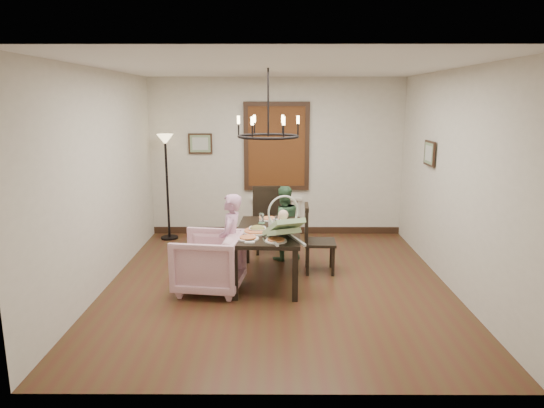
{
  "coord_description": "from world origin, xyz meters",
  "views": [
    {
      "loc": [
        -0.05,
        -6.12,
        2.41
      ],
      "look_at": [
        -0.07,
        0.19,
        1.05
      ],
      "focal_mm": 32.0,
      "sensor_mm": 36.0,
      "label": 1
    }
  ],
  "objects_px": {
    "dining_table": "(268,236)",
    "floor_lamp": "(167,189)",
    "armchair": "(209,262)",
    "seated_man": "(283,229)",
    "chair_right": "(320,238)",
    "drinking_glass": "(278,226)",
    "chair_far": "(268,220)",
    "elderly_woman": "(231,250)",
    "baby_bouncer": "(283,225)"
  },
  "relations": [
    {
      "from": "chair_right",
      "to": "baby_bouncer",
      "type": "relative_size",
      "value": 1.66
    },
    {
      "from": "drinking_glass",
      "to": "chair_far",
      "type": "bearing_deg",
      "value": 96.03
    },
    {
      "from": "armchair",
      "to": "seated_man",
      "type": "relative_size",
      "value": 0.88
    },
    {
      "from": "chair_right",
      "to": "drinking_glass",
      "type": "height_order",
      "value": "chair_right"
    },
    {
      "from": "dining_table",
      "to": "floor_lamp",
      "type": "xyz_separation_m",
      "value": [
        -1.78,
        2.01,
        0.28
      ]
    },
    {
      "from": "chair_right",
      "to": "floor_lamp",
      "type": "relative_size",
      "value": 0.55
    },
    {
      "from": "baby_bouncer",
      "to": "floor_lamp",
      "type": "bearing_deg",
      "value": 107.96
    },
    {
      "from": "chair_right",
      "to": "seated_man",
      "type": "relative_size",
      "value": 1.03
    },
    {
      "from": "dining_table",
      "to": "floor_lamp",
      "type": "relative_size",
      "value": 0.86
    },
    {
      "from": "chair_far",
      "to": "seated_man",
      "type": "relative_size",
      "value": 1.1
    },
    {
      "from": "elderly_woman",
      "to": "seated_man",
      "type": "bearing_deg",
      "value": 158.42
    },
    {
      "from": "elderly_woman",
      "to": "drinking_glass",
      "type": "bearing_deg",
      "value": 120.26
    },
    {
      "from": "dining_table",
      "to": "seated_man",
      "type": "relative_size",
      "value": 1.64
    },
    {
      "from": "armchair",
      "to": "dining_table",
      "type": "bearing_deg",
      "value": 123.27
    },
    {
      "from": "chair_far",
      "to": "drinking_glass",
      "type": "distance_m",
      "value": 1.35
    },
    {
      "from": "chair_far",
      "to": "drinking_glass",
      "type": "xyz_separation_m",
      "value": [
        0.14,
        -1.32,
        0.25
      ]
    },
    {
      "from": "dining_table",
      "to": "seated_man",
      "type": "xyz_separation_m",
      "value": [
        0.21,
        0.89,
        -0.15
      ]
    },
    {
      "from": "floor_lamp",
      "to": "armchair",
      "type": "bearing_deg",
      "value": -66.75
    },
    {
      "from": "chair_right",
      "to": "armchair",
      "type": "xyz_separation_m",
      "value": [
        -1.49,
        -0.7,
        -0.11
      ]
    },
    {
      "from": "seated_man",
      "to": "chair_right",
      "type": "bearing_deg",
      "value": 117.27
    },
    {
      "from": "armchair",
      "to": "floor_lamp",
      "type": "distance_m",
      "value": 2.64
    },
    {
      "from": "dining_table",
      "to": "chair_far",
      "type": "distance_m",
      "value": 1.29
    },
    {
      "from": "chair_right",
      "to": "drinking_glass",
      "type": "xyz_separation_m",
      "value": [
        -0.61,
        -0.37,
        0.28
      ]
    },
    {
      "from": "chair_far",
      "to": "chair_right",
      "type": "bearing_deg",
      "value": -58.84
    },
    {
      "from": "dining_table",
      "to": "floor_lamp",
      "type": "height_order",
      "value": "floor_lamp"
    },
    {
      "from": "seated_man",
      "to": "floor_lamp",
      "type": "xyz_separation_m",
      "value": [
        -1.99,
        1.13,
        0.43
      ]
    },
    {
      "from": "chair_right",
      "to": "baby_bouncer",
      "type": "distance_m",
      "value": 1.09
    },
    {
      "from": "chair_far",
      "to": "seated_man",
      "type": "bearing_deg",
      "value": -66.95
    },
    {
      "from": "seated_man",
      "to": "drinking_glass",
      "type": "relative_size",
      "value": 7.24
    },
    {
      "from": "armchair",
      "to": "elderly_woman",
      "type": "relative_size",
      "value": 0.81
    },
    {
      "from": "elderly_woman",
      "to": "armchair",
      "type": "bearing_deg",
      "value": -61.71
    },
    {
      "from": "dining_table",
      "to": "armchair",
      "type": "distance_m",
      "value": 0.88
    },
    {
      "from": "baby_bouncer",
      "to": "chair_right",
      "type": "bearing_deg",
      "value": 37.76
    },
    {
      "from": "chair_far",
      "to": "elderly_woman",
      "type": "distance_m",
      "value": 1.62
    },
    {
      "from": "seated_man",
      "to": "elderly_woman",
      "type": "bearing_deg",
      "value": 43.23
    },
    {
      "from": "armchair",
      "to": "seated_man",
      "type": "distance_m",
      "value": 1.59
    },
    {
      "from": "elderly_woman",
      "to": "chair_far",
      "type": "bearing_deg",
      "value": 172.7
    },
    {
      "from": "chair_right",
      "to": "armchair",
      "type": "distance_m",
      "value": 1.65
    },
    {
      "from": "chair_far",
      "to": "armchair",
      "type": "height_order",
      "value": "chair_far"
    },
    {
      "from": "dining_table",
      "to": "chair_right",
      "type": "bearing_deg",
      "value": 27.56
    },
    {
      "from": "floor_lamp",
      "to": "elderly_woman",
      "type": "bearing_deg",
      "value": -60.37
    },
    {
      "from": "dining_table",
      "to": "armchair",
      "type": "bearing_deg",
      "value": -151.51
    },
    {
      "from": "chair_far",
      "to": "baby_bouncer",
      "type": "bearing_deg",
      "value": -90.44
    },
    {
      "from": "baby_bouncer",
      "to": "seated_man",
      "type": "bearing_deg",
      "value": 69.18
    },
    {
      "from": "chair_right",
      "to": "chair_far",
      "type": "bearing_deg",
      "value": 40.37
    },
    {
      "from": "chair_right",
      "to": "elderly_woman",
      "type": "bearing_deg",
      "value": 118.71
    },
    {
      "from": "drinking_glass",
      "to": "floor_lamp",
      "type": "distance_m",
      "value": 2.8
    },
    {
      "from": "dining_table",
      "to": "elderly_woman",
      "type": "relative_size",
      "value": 1.5
    },
    {
      "from": "elderly_woman",
      "to": "baby_bouncer",
      "type": "height_order",
      "value": "baby_bouncer"
    },
    {
      "from": "seated_man",
      "to": "floor_lamp",
      "type": "bearing_deg",
      "value": -45.31
    }
  ]
}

